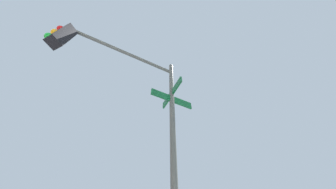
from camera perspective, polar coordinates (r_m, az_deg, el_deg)
traffic_signal_near at (r=3.72m, az=-17.09°, el=5.31°), size 2.39×2.85×5.54m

